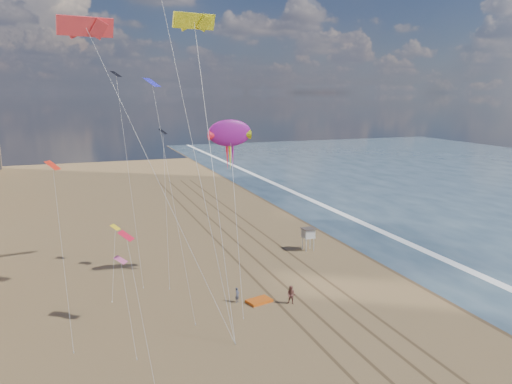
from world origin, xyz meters
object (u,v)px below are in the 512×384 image
grounded_kite (259,301)px  kite_flyer_b (291,295)px  kite_flyer_a (237,295)px  show_kite (230,133)px  lifeguard_stand (308,233)px

grounded_kite → kite_flyer_b: bearing=-43.2°
kite_flyer_a → kite_flyer_b: 5.32m
show_kite → kite_flyer_a: bearing=-102.1°
kite_flyer_a → kite_flyer_b: bearing=-69.5°
lifeguard_stand → kite_flyer_a: lifeguard_stand is taller
lifeguard_stand → kite_flyer_b: bearing=-121.3°
lifeguard_stand → kite_flyer_a: size_ratio=1.96×
show_kite → kite_flyer_b: show_kite is taller
lifeguard_stand → show_kite: bearing=-153.9°
grounded_kite → show_kite: bearing=80.0°
show_kite → grounded_kite: bearing=-84.9°
lifeguard_stand → kite_flyer_b: (-9.00, -14.82, -1.35)m
grounded_kite → show_kite: 17.51m
kite_flyer_a → show_kite: bearing=33.4°
grounded_kite → kite_flyer_b: 3.26m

